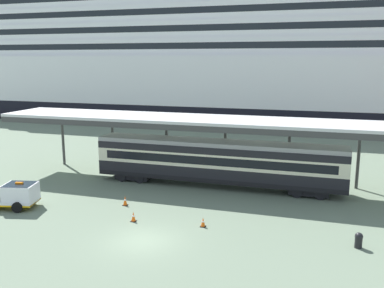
% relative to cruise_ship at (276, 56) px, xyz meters
% --- Properties ---
extents(ground_plane, '(400.00, 400.00, 0.00)m').
position_rel_cruise_ship_xyz_m(ground_plane, '(-1.84, -56.77, -11.79)').
color(ground_plane, slate).
extents(cruise_ship, '(137.05, 28.45, 35.96)m').
position_rel_cruise_ship_xyz_m(cruise_ship, '(0.00, 0.00, 0.00)').
color(cruise_ship, black).
rests_on(cruise_ship, ground).
extents(platform_canopy, '(41.23, 5.84, 6.01)m').
position_rel_cruise_ship_xyz_m(platform_canopy, '(-0.15, -43.84, -6.07)').
color(platform_canopy, silver).
rests_on(platform_canopy, ground).
extents(train_carriage, '(21.83, 2.81, 4.11)m').
position_rel_cruise_ship_xyz_m(train_carriage, '(-0.15, -44.30, -9.48)').
color(train_carriage, black).
rests_on(train_carriage, ground).
extents(service_truck, '(5.52, 3.16, 2.02)m').
position_rel_cruise_ship_xyz_m(service_truck, '(-14.01, -54.22, -10.80)').
color(service_truck, white).
rests_on(service_truck, ground).
extents(traffic_cone_near, '(0.36, 0.36, 0.71)m').
position_rel_cruise_ship_xyz_m(traffic_cone_near, '(-3.76, -54.01, -11.44)').
color(traffic_cone_near, black).
rests_on(traffic_cone_near, ground).
extents(traffic_cone_mid, '(0.36, 0.36, 0.66)m').
position_rel_cruise_ship_xyz_m(traffic_cone_mid, '(1.12, -53.49, -11.47)').
color(traffic_cone_mid, black).
rests_on(traffic_cone_mid, ground).
extents(traffic_cone_far, '(0.36, 0.36, 0.78)m').
position_rel_cruise_ship_xyz_m(traffic_cone_far, '(-5.77, -51.19, -11.41)').
color(traffic_cone_far, black).
rests_on(traffic_cone_far, ground).
extents(quay_bollard, '(0.48, 0.48, 0.96)m').
position_rel_cruise_ship_xyz_m(quay_bollard, '(10.88, -53.86, -11.27)').
color(quay_bollard, black).
rests_on(quay_bollard, ground).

